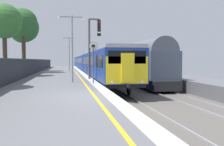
# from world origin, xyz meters

# --- Properties ---
(ground) EXTENTS (17.40, 110.00, 1.21)m
(ground) POSITION_xyz_m (2.64, 0.00, -0.61)
(ground) COLOR slate
(commuter_train_at_platform) EXTENTS (2.83, 59.76, 3.81)m
(commuter_train_at_platform) POSITION_xyz_m (2.10, 33.03, 1.27)
(commuter_train_at_platform) COLOR navy
(commuter_train_at_platform) RESTS_ON ground
(freight_train_adjacent_track) EXTENTS (2.60, 57.07, 4.49)m
(freight_train_adjacent_track) POSITION_xyz_m (6.10, 34.81, 1.45)
(freight_train_adjacent_track) COLOR #232326
(freight_train_adjacent_track) RESTS_ON ground
(signal_gantry) EXTENTS (1.10, 0.24, 5.20)m
(signal_gantry) POSITION_xyz_m (0.61, 9.80, 3.24)
(signal_gantry) COLOR #47474C
(signal_gantry) RESTS_ON ground
(speed_limit_sign) EXTENTS (0.59, 0.08, 2.92)m
(speed_limit_sign) POSITION_xyz_m (0.25, 5.72, 1.85)
(speed_limit_sign) COLOR #59595B
(speed_limit_sign) RESTS_ON ground
(platform_lamp_mid) EXTENTS (2.00, 0.20, 4.93)m
(platform_lamp_mid) POSITION_xyz_m (-1.16, 7.21, 2.95)
(platform_lamp_mid) COLOR #93999E
(platform_lamp_mid) RESTS_ON ground
(platform_lamp_far) EXTENTS (2.00, 0.20, 5.19)m
(platform_lamp_far) POSITION_xyz_m (-1.16, 27.14, 3.09)
(platform_lamp_far) COLOR #93999E
(platform_lamp_far) RESTS_ON ground
(background_tree_left) EXTENTS (3.65, 3.65, 8.27)m
(background_tree_left) POSITION_xyz_m (-6.95, 21.51, 6.29)
(background_tree_left) COLOR #473323
(background_tree_left) RESTS_ON ground
(background_tree_centre) EXTENTS (4.31, 4.31, 8.55)m
(background_tree_centre) POSITION_xyz_m (-7.74, 26.16, 6.19)
(background_tree_centre) COLOR #473323
(background_tree_centre) RESTS_ON ground
(background_tree_right) EXTENTS (3.52, 3.52, 7.33)m
(background_tree_right) POSITION_xyz_m (-7.82, 15.11, 5.43)
(background_tree_right) COLOR #473323
(background_tree_right) RESTS_ON ground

